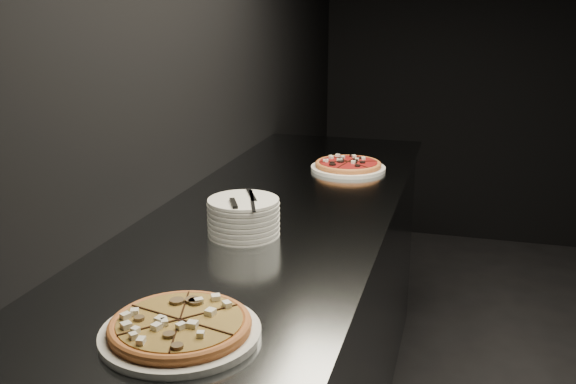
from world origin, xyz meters
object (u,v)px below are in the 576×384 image
(pizza_mushroom, at_px, (180,327))
(plate_stack, at_px, (244,217))
(counter, at_px, (274,341))
(ramekin, at_px, (256,207))
(cutlery, at_px, (244,200))
(pizza_tomato, at_px, (348,165))

(pizza_mushroom, relative_size, plate_stack, 1.70)
(counter, relative_size, ramekin, 34.38)
(pizza_mushroom, xyz_separation_m, ramekin, (-0.09, 0.74, 0.01))
(cutlery, relative_size, ramekin, 3.00)
(pizza_tomato, distance_m, cutlery, 0.85)
(plate_stack, bearing_deg, pizza_mushroom, -82.78)
(cutlery, bearing_deg, pizza_tomato, 52.91)
(pizza_mushroom, height_order, plate_stack, plate_stack)
(pizza_tomato, bearing_deg, plate_stack, -100.48)
(pizza_mushroom, height_order, ramekin, ramekin)
(cutlery, bearing_deg, plate_stack, 90.28)
(counter, xyz_separation_m, pizza_tomato, (0.13, 0.59, 0.48))
(pizza_mushroom, relative_size, ramekin, 4.85)
(pizza_mushroom, distance_m, cutlery, 0.58)
(plate_stack, bearing_deg, counter, 85.11)
(counter, distance_m, pizza_tomato, 0.77)
(cutlery, bearing_deg, counter, 60.02)
(pizza_mushroom, bearing_deg, plate_stack, 97.22)
(ramekin, bearing_deg, cutlery, -82.13)
(counter, relative_size, pizza_tomato, 7.28)
(pizza_mushroom, relative_size, pizza_tomato, 1.03)
(pizza_tomato, bearing_deg, ramekin, -104.09)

